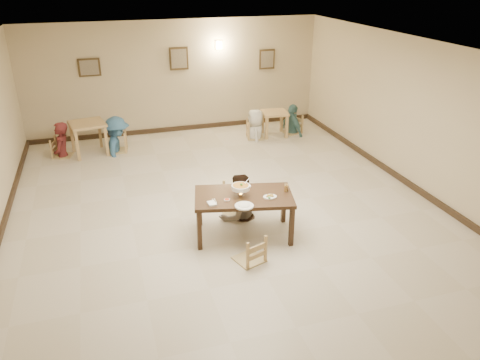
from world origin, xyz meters
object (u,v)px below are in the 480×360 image
object	(u,v)px
bg_table_left	(88,128)
bg_diner_d	(293,104)
chair_near	(249,236)
bg_table_right	(275,116)
main_diner	(239,175)
bg_chair_rl	(256,121)
main_table	(244,200)
bg_chair_ll	(60,139)
curry_warmer	(241,187)
bg_diner_b	(114,117)
bg_chair_rr	(293,116)
drink_glass	(286,188)
bg_chair_lr	(116,133)
bg_diner_a	(58,123)
bg_diner_c	(256,110)
chair_far	(236,187)

from	to	relation	value
bg_table_left	bg_diner_d	world-z (taller)	bg_diner_d
chair_near	bg_diner_d	bearing A→B (deg)	-137.95
chair_near	bg_table_right	size ratio (longest dim) A/B	1.20
main_diner	bg_chair_rl	bearing A→B (deg)	-127.84
main_table	bg_chair_ll	world-z (taller)	bg_chair_ll
main_table	curry_warmer	distance (m)	0.25
bg_table_right	chair_near	bearing A→B (deg)	-114.71
bg_diner_b	bg_chair_rr	bearing A→B (deg)	-81.27
main_diner	chair_near	bearing A→B (deg)	64.58
main_diner	bg_table_right	distance (m)	4.66
main_table	drink_glass	size ratio (longest dim) A/B	13.13
chair_near	drink_glass	bearing A→B (deg)	-160.81
drink_glass	bg_chair_lr	distance (m)	5.47
drink_glass	bg_diner_a	xyz separation A→B (m)	(-3.85, 4.87, 0.03)
chair_near	curry_warmer	bearing A→B (deg)	-115.89
bg_diner_a	bg_diner_d	size ratio (longest dim) A/B	1.07
drink_glass	bg_chair_rl	distance (m)	4.88
main_table	main_diner	size ratio (longest dim) A/B	1.08
bg_table_right	bg_diner_a	world-z (taller)	bg_diner_a
chair_near	bg_chair_rl	xyz separation A→B (m)	(1.97, 5.43, 0.03)
main_diner	bg_chair_rr	world-z (taller)	main_diner
bg_chair_rl	curry_warmer	bearing A→B (deg)	169.12
main_table	bg_table_left	size ratio (longest dim) A/B	1.90
main_table	bg_chair_lr	size ratio (longest dim) A/B	1.86
main_table	bg_diner_b	world-z (taller)	bg_diner_b
bg_chair_rr	bg_diner_a	xyz separation A→B (m)	(-6.06, -0.01, 0.39)
curry_warmer	bg_table_right	bearing A→B (deg)	62.82
bg_chair_ll	bg_diner_d	bearing A→B (deg)	-75.29
curry_warmer	bg_chair_ll	distance (m)	5.72
bg_table_right	bg_chair_rl	size ratio (longest dim) A/B	0.78
bg_chair_rl	bg_diner_c	bearing A→B (deg)	10.91
bg_chair_ll	bg_chair_rl	world-z (taller)	bg_chair_rl
main_diner	bg_diner_d	bearing A→B (deg)	-139.20
drink_glass	bg_table_right	world-z (taller)	drink_glass
chair_near	bg_table_left	xyz separation A→B (m)	(-2.31, 5.54, 0.22)
chair_near	bg_diner_c	size ratio (longest dim) A/B	0.57
chair_far	bg_diner_b	bearing A→B (deg)	127.26
curry_warmer	bg_diner_c	world-z (taller)	bg_diner_c
chair_near	bg_diner_d	distance (m)	6.37
chair_far	bg_diner_a	xyz separation A→B (m)	(-3.21, 4.02, 0.32)
bg_chair_lr	bg_chair_ll	bearing A→B (deg)	-84.27
main_diner	bg_table_left	world-z (taller)	main_diner
chair_near	bg_diner_b	bearing A→B (deg)	-92.23
chair_near	bg_diner_d	xyz separation A→B (m)	(3.09, 5.56, 0.36)
bg_chair_lr	bg_diner_b	distance (m)	0.41
bg_diner_b	bg_chair_ll	bearing A→B (deg)	96.89
main_diner	bg_chair_lr	bearing A→B (deg)	-79.75
bg_chair_rr	drink_glass	bearing A→B (deg)	-39.44
curry_warmer	bg_chair_rr	xyz separation A→B (m)	(3.00, 4.81, -0.45)
bg_table_left	bg_chair_rr	bearing A→B (deg)	0.19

